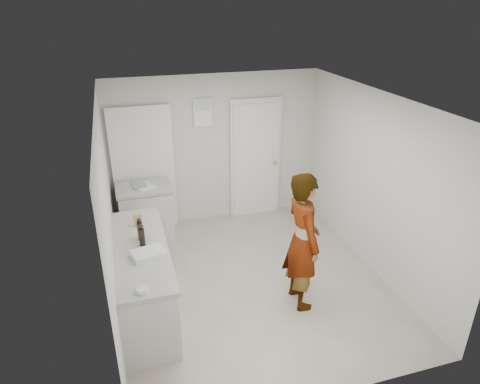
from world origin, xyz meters
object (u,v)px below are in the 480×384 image
object	(u,v)px
cake_mix_box	(138,220)
baking_dish	(149,254)
person	(302,241)
oil_cruet_b	(140,229)
oil_cruet_a	(142,235)
spice_jar	(137,223)
egg_bowl	(143,290)

from	to	relation	value
cake_mix_box	baking_dish	world-z (taller)	cake_mix_box
person	oil_cruet_b	bearing A→B (deg)	73.78
baking_dish	cake_mix_box	bearing A→B (deg)	94.42
cake_mix_box	oil_cruet_a	distance (m)	0.49
spice_jar	egg_bowl	xyz separation A→B (m)	(-0.05, -1.37, -0.02)
oil_cruet_a	baking_dish	size ratio (longest dim) A/B	0.69
cake_mix_box	baking_dish	bearing A→B (deg)	-75.68
oil_cruet_b	baking_dish	xyz separation A→B (m)	(0.05, -0.39, -0.11)
oil_cruet_a	oil_cruet_b	world-z (taller)	oil_cruet_b
spice_jar	egg_bowl	world-z (taller)	spice_jar
oil_cruet_a	person	bearing A→B (deg)	-12.00
egg_bowl	baking_dish	bearing A→B (deg)	79.36
oil_cruet_b	egg_bowl	size ratio (longest dim) A/B	2.27
person	oil_cruet_b	world-z (taller)	person
cake_mix_box	oil_cruet_b	bearing A→B (deg)	-79.50
cake_mix_box	spice_jar	xyz separation A→B (m)	(-0.01, -0.00, -0.04)
oil_cruet_a	oil_cruet_b	distance (m)	0.14
cake_mix_box	oil_cruet_a	bearing A→B (deg)	-78.63
cake_mix_box	egg_bowl	distance (m)	1.38
cake_mix_box	oil_cruet_b	world-z (taller)	oil_cruet_b
oil_cruet_a	oil_cruet_b	bearing A→B (deg)	93.56
cake_mix_box	oil_cruet_a	xyz separation A→B (m)	(0.01, -0.49, 0.05)
person	egg_bowl	bearing A→B (deg)	104.02
spice_jar	baking_dish	bearing A→B (deg)	-84.71
cake_mix_box	oil_cruet_a	world-z (taller)	oil_cruet_a
egg_bowl	cake_mix_box	bearing A→B (deg)	87.39
baking_dish	egg_bowl	distance (m)	0.65
cake_mix_box	spice_jar	distance (m)	0.05
spice_jar	baking_dish	xyz separation A→B (m)	(0.07, -0.74, -0.01)
cake_mix_box	egg_bowl	world-z (taller)	cake_mix_box
oil_cruet_b	baking_dish	world-z (taller)	oil_cruet_b
oil_cruet_a	egg_bowl	world-z (taller)	oil_cruet_a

